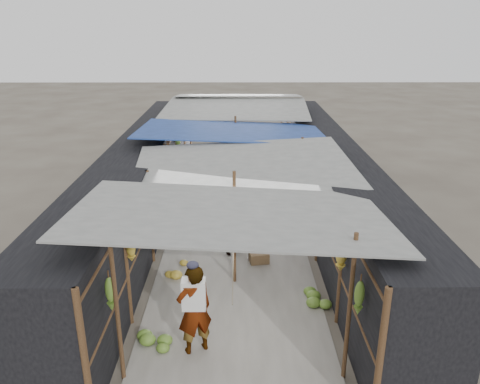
{
  "coord_description": "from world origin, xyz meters",
  "views": [
    {
      "loc": [
        0.07,
        -6.17,
        5.48
      ],
      "look_at": [
        0.13,
        5.46,
        1.25
      ],
      "focal_mm": 35.0,
      "sensor_mm": 36.0,
      "label": 1
    }
  ],
  "objects_px": {
    "black_basin": "(287,195)",
    "shopper_blue": "(239,225)",
    "vendor_seated": "(276,168)",
    "vendor_elderly": "(194,310)",
    "crate_near": "(259,257)"
  },
  "relations": [
    {
      "from": "vendor_elderly",
      "to": "vendor_seated",
      "type": "height_order",
      "value": "vendor_elderly"
    },
    {
      "from": "crate_near",
      "to": "vendor_seated",
      "type": "xyz_separation_m",
      "value": [
        0.9,
        6.49,
        0.28
      ]
    },
    {
      "from": "vendor_elderly",
      "to": "vendor_seated",
      "type": "xyz_separation_m",
      "value": [
        2.16,
        9.72,
        -0.44
      ]
    },
    {
      "from": "black_basin",
      "to": "shopper_blue",
      "type": "height_order",
      "value": "shopper_blue"
    },
    {
      "from": "black_basin",
      "to": "vendor_elderly",
      "type": "relative_size",
      "value": 0.35
    },
    {
      "from": "shopper_blue",
      "to": "crate_near",
      "type": "bearing_deg",
      "value": -81.6
    },
    {
      "from": "crate_near",
      "to": "vendor_elderly",
      "type": "height_order",
      "value": "vendor_elderly"
    },
    {
      "from": "crate_near",
      "to": "vendor_elderly",
      "type": "xyz_separation_m",
      "value": [
        -1.26,
        -3.24,
        0.72
      ]
    },
    {
      "from": "crate_near",
      "to": "black_basin",
      "type": "distance_m",
      "value": 4.58
    },
    {
      "from": "vendor_elderly",
      "to": "shopper_blue",
      "type": "relative_size",
      "value": 1.13
    },
    {
      "from": "vendor_elderly",
      "to": "vendor_seated",
      "type": "distance_m",
      "value": 9.97
    },
    {
      "from": "vendor_seated",
      "to": "vendor_elderly",
      "type": "bearing_deg",
      "value": -47.1
    },
    {
      "from": "vendor_elderly",
      "to": "shopper_blue",
      "type": "bearing_deg",
      "value": -128.03
    },
    {
      "from": "black_basin",
      "to": "shopper_blue",
      "type": "bearing_deg",
      "value": -112.19
    },
    {
      "from": "black_basin",
      "to": "shopper_blue",
      "type": "relative_size",
      "value": 0.4
    }
  ]
}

